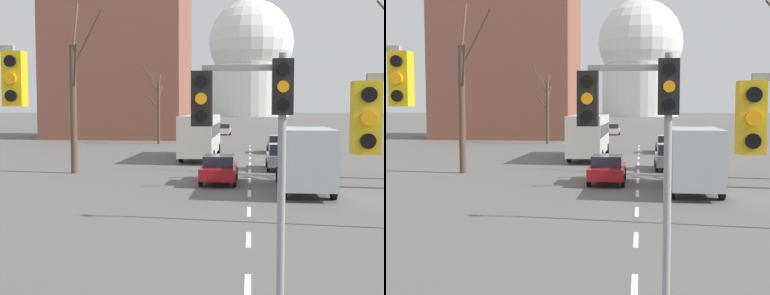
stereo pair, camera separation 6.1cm
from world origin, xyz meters
TOP-DOWN VIEW (x-y plane):
  - lane_stripe_1 at (0.00, 8.89)m, footprint 0.16×2.00m
  - lane_stripe_2 at (0.00, 13.39)m, footprint 0.16×2.00m
  - lane_stripe_3 at (0.00, 17.89)m, footprint 0.16×2.00m
  - lane_stripe_4 at (0.00, 22.39)m, footprint 0.16×2.00m
  - lane_stripe_5 at (0.00, 26.89)m, footprint 0.16×2.00m
  - lane_stripe_6 at (0.00, 31.39)m, footprint 0.16×2.00m
  - lane_stripe_7 at (0.00, 35.89)m, footprint 0.16×2.00m
  - lane_stripe_8 at (0.00, 40.39)m, footprint 0.16×2.00m
  - lane_stripe_9 at (0.00, 44.89)m, footprint 0.16×2.00m
  - lane_stripe_10 at (0.00, 49.39)m, footprint 0.16×2.00m
  - lane_stripe_11 at (0.00, 53.89)m, footprint 0.16×2.00m
  - traffic_signal_centre_tall at (0.10, 6.18)m, footprint 1.75×0.34m
  - sedan_near_left at (2.44, 45.65)m, footprint 1.80×4.36m
  - sedan_near_right at (-1.65, 25.70)m, footprint 1.96×4.40m
  - sedan_mid_centre at (-3.81, 76.49)m, footprint 1.81×3.93m
  - sedan_far_left at (2.00, 32.41)m, footprint 1.82×4.17m
  - city_bus at (-3.93, 39.50)m, footprint 2.66×10.80m
  - delivery_truck at (2.65, 23.31)m, footprint 2.44×7.20m
  - bare_tree_left_near at (-10.35, 56.28)m, footprint 1.65×4.70m
  - bare_tree_left_far at (-10.87, 29.15)m, footprint 2.40×3.83m
  - capitol_dome at (0.00, 242.07)m, footprint 38.17×38.17m
  - apartment_block_left at (-17.68, 68.56)m, footprint 18.00×14.00m

SIDE VIEW (x-z plane):
  - lane_stripe_1 at x=0.00m, z-range 0.00..0.01m
  - lane_stripe_2 at x=0.00m, z-range 0.00..0.01m
  - lane_stripe_3 at x=0.00m, z-range 0.00..0.01m
  - lane_stripe_4 at x=0.00m, z-range 0.00..0.01m
  - lane_stripe_5 at x=0.00m, z-range 0.00..0.01m
  - lane_stripe_6 at x=0.00m, z-range 0.00..0.01m
  - lane_stripe_7 at x=0.00m, z-range 0.00..0.01m
  - lane_stripe_8 at x=0.00m, z-range 0.00..0.01m
  - lane_stripe_9 at x=0.00m, z-range 0.00..0.01m
  - lane_stripe_10 at x=0.00m, z-range 0.00..0.01m
  - lane_stripe_11 at x=0.00m, z-range 0.00..0.01m
  - sedan_near_left at x=2.44m, z-range 0.00..1.59m
  - sedan_near_right at x=-1.65m, z-range 0.03..1.57m
  - sedan_mid_centre at x=-3.81m, z-range -0.01..1.63m
  - sedan_far_left at x=2.00m, z-range 0.00..1.73m
  - delivery_truck at x=2.65m, z-range 0.13..3.27m
  - city_bus at x=-3.93m, z-range 0.31..3.79m
  - traffic_signal_centre_tall at x=0.10m, z-range 1.30..6.35m
  - bare_tree_left_near at x=-10.35m, z-range -0.29..8.41m
  - bare_tree_left_far at x=-10.87m, z-range -0.85..10.00m
  - apartment_block_left at x=-17.68m, z-range 0.00..20.89m
  - capitol_dome at x=0.00m, z-range -0.70..53.22m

